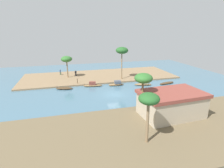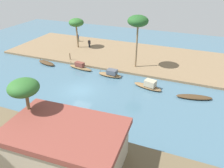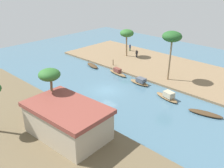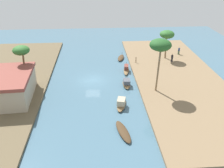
% 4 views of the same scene
% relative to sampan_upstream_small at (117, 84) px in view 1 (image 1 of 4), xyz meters
% --- Properties ---
extents(river_water, '(70.06, 70.06, 0.00)m').
position_rel_sampan_upstream_small_xyz_m(river_water, '(2.19, 5.53, -0.43)').
color(river_water, '#476B7F').
rests_on(river_water, ground).
extents(riverbank_left, '(40.95, 14.59, 0.35)m').
position_rel_sampan_upstream_small_xyz_m(riverbank_left, '(2.19, -9.03, -0.26)').
color(riverbank_left, '#846B4C').
rests_on(riverbank_left, ground).
extents(riverbank_right, '(40.95, 14.59, 0.35)m').
position_rel_sampan_upstream_small_xyz_m(riverbank_right, '(2.19, 20.08, -0.26)').
color(riverbank_right, brown).
rests_on(riverbank_right, ground).
extents(sampan_upstream_small, '(3.68, 1.34, 1.15)m').
position_rel_sampan_upstream_small_xyz_m(sampan_upstream_small, '(0.00, 0.00, 0.00)').
color(sampan_upstream_small, brown).
rests_on(sampan_upstream_small, river_water).
extents(sampan_open_hull, '(4.50, 2.06, 0.42)m').
position_rel_sampan_upstream_small_xyz_m(sampan_open_hull, '(-12.11, 1.88, -0.22)').
color(sampan_open_hull, '#47331E').
rests_on(sampan_open_hull, river_water).
extents(sampan_downstream_large, '(3.80, 1.97, 0.86)m').
position_rel_sampan_upstream_small_xyz_m(sampan_downstream_large, '(11.81, -0.31, -0.19)').
color(sampan_downstream_large, '#47331E').
rests_on(sampan_downstream_large, river_water).
extents(sampan_with_red_awning, '(4.20, 2.03, 1.27)m').
position_rel_sampan_upstream_small_xyz_m(sampan_with_red_awning, '(-6.18, 1.47, 0.03)').
color(sampan_with_red_awning, brown).
rests_on(sampan_with_red_awning, river_water).
extents(sampan_with_tall_canopy, '(4.43, 1.52, 1.17)m').
position_rel_sampan_upstream_small_xyz_m(sampan_with_tall_canopy, '(5.52, -0.65, -0.02)').
color(sampan_with_tall_canopy, brown).
rests_on(sampan_with_tall_canopy, river_water).
extents(person_on_near_bank, '(0.48, 0.48, 1.55)m').
position_rel_sampan_upstream_small_xyz_m(person_on_near_bank, '(12.76, -12.67, 0.55)').
color(person_on_near_bank, '#4C664C').
rests_on(person_on_near_bank, riverbank_left).
extents(person_by_mooring, '(0.49, 0.39, 1.59)m').
position_rel_sampan_upstream_small_xyz_m(person_by_mooring, '(8.67, -10.00, 0.64)').
color(person_by_mooring, '#232328').
rests_on(person_by_mooring, riverbank_left).
extents(mooring_post, '(0.14, 0.14, 1.14)m').
position_rel_sampan_upstream_small_xyz_m(mooring_post, '(8.78, -2.93, 0.49)').
color(mooring_post, '#4C3823').
rests_on(mooring_post, riverbank_left).
extents(palm_tree_left_near, '(3.10, 3.10, 8.10)m').
position_rel_sampan_upstream_small_xyz_m(palm_tree_left_near, '(-2.61, -4.29, 7.05)').
color(palm_tree_left_near, '#7F6647').
rests_on(palm_tree_left_near, riverbank_left).
extents(palm_tree_left_far, '(2.85, 2.85, 5.69)m').
position_rel_sampan_upstream_small_xyz_m(palm_tree_left_far, '(10.81, -9.18, 4.73)').
color(palm_tree_left_far, '#7F6647').
rests_on(palm_tree_left_far, riverbank_left).
extents(palm_tree_right_tall, '(2.27, 2.27, 5.85)m').
position_rel_sampan_upstream_small_xyz_m(palm_tree_right_tall, '(2.98, 21.99, 4.94)').
color(palm_tree_right_tall, '#7F6647').
rests_on(palm_tree_right_tall, riverbank_right).
extents(palm_tree_right_short, '(2.54, 2.54, 6.43)m').
position_rel_sampan_upstream_small_xyz_m(palm_tree_right_short, '(0.88, 16.03, 5.51)').
color(palm_tree_right_short, brown).
rests_on(palm_tree_right_short, riverbank_right).
extents(riverside_building, '(9.43, 6.24, 3.65)m').
position_rel_sampan_upstream_small_xyz_m(riverside_building, '(-3.29, 16.97, 1.77)').
color(riverside_building, tan).
rests_on(riverside_building, riverbank_right).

